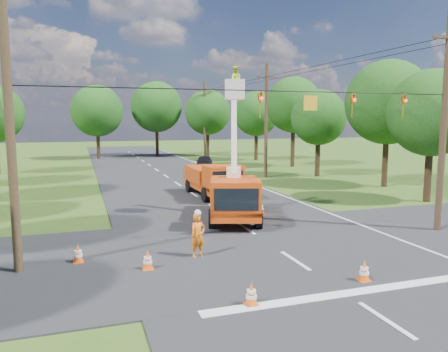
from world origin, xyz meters
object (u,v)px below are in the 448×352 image
object	(u,v)px
pole_right_far	(205,119)
tree_far_b	(156,107)
distant_car	(204,162)
traffic_cone_7	(243,183)
traffic_cone_2	(261,207)
tree_right_d	(294,105)
pole_right_near	(444,121)
tree_right_b	(388,102)
bucket_truck	(235,189)
traffic_cone_3	(231,198)
pole_right_mid	(266,120)
tree_right_a	(432,113)
second_truck	(213,179)
tree_far_a	(97,111)
ground_worker	(198,236)
pole_left	(11,141)
tree_right_c	(319,118)
traffic_cone_4	(148,260)
traffic_cone_1	(364,271)
traffic_cone_5	(78,254)
traffic_cone_0	(251,294)
tree_right_e	(256,114)
tree_far_c	(208,112)

from	to	relation	value
pole_right_far	tree_far_b	size ratio (longest dim) A/B	0.97
distant_car	traffic_cone_7	bearing A→B (deg)	-73.87
traffic_cone_2	tree_right_d	size ratio (longest dim) A/B	0.07
pole_right_near	tree_right_b	bearing A→B (deg)	61.56
bucket_truck	tree_right_b	xyz separation A→B (m)	(14.85, 6.98, 4.79)
traffic_cone_3	pole_right_mid	xyz separation A→B (m)	(7.09, 10.90, 4.75)
bucket_truck	tree_right_a	distance (m)	13.95
second_truck	pole_right_far	size ratio (longest dim) A/B	0.63
tree_right_d	tree_far_a	distance (m)	25.46
bucket_truck	ground_worker	world-z (taller)	bucket_truck
pole_left	tree_right_c	size ratio (longest dim) A/B	1.15
pole_right_mid	pole_right_far	xyz separation A→B (m)	(0.00, 20.00, 0.00)
distant_car	second_truck	bearing A→B (deg)	-84.64
pole_right_far	pole_left	size ratio (longest dim) A/B	1.11
distant_car	pole_right_mid	xyz separation A→B (m)	(3.53, -7.78, 4.40)
second_truck	traffic_cone_4	world-z (taller)	second_truck
traffic_cone_1	pole_right_far	world-z (taller)	pole_right_far
traffic_cone_3	pole_left	bearing A→B (deg)	-140.16
traffic_cone_3	traffic_cone_5	distance (m)	12.52
traffic_cone_1	traffic_cone_4	size ratio (longest dim) A/B	1.00
distant_car	traffic_cone_0	world-z (taller)	distant_car
distant_car	traffic_cone_2	world-z (taller)	distant_car
traffic_cone_5	tree_right_d	world-z (taller)	tree_right_d
traffic_cone_7	second_truck	bearing A→B (deg)	-139.10
traffic_cone_2	traffic_cone_3	world-z (taller)	same
traffic_cone_7	tree_right_c	size ratio (longest dim) A/B	0.09
traffic_cone_0	pole_right_far	size ratio (longest dim) A/B	0.07
second_truck	traffic_cone_4	size ratio (longest dim) A/B	8.81
pole_right_mid	traffic_cone_4	bearing A→B (deg)	-123.05
traffic_cone_4	tree_right_e	bearing A→B (deg)	62.20
traffic_cone_2	traffic_cone_4	world-z (taller)	same
pole_right_mid	tree_far_a	size ratio (longest dim) A/B	1.05
traffic_cone_4	tree_far_c	xyz separation A→B (m)	(14.77, 43.17, 5.70)
traffic_cone_1	tree_far_b	bearing A→B (deg)	87.91
traffic_cone_1	tree_right_a	bearing A→B (deg)	40.34
traffic_cone_5	traffic_cone_2	bearing A→B (deg)	30.09
bucket_truck	pole_right_near	xyz separation A→B (m)	(8.35, -5.02, 3.46)
traffic_cone_0	pole_right_far	xyz separation A→B (m)	(11.46, 45.04, 4.75)
ground_worker	pole_left	size ratio (longest dim) A/B	0.19
traffic_cone_4	tree_far_b	distance (m)	47.34
traffic_cone_1	tree_far_a	size ratio (longest dim) A/B	0.07
traffic_cone_1	pole_right_mid	bearing A→B (deg)	73.36
ground_worker	tree_far_c	size ratio (longest dim) A/B	0.18
tree_right_a	tree_far_c	distance (m)	36.22
pole_right_far	tree_right_e	bearing A→B (deg)	-43.33
traffic_cone_5	distant_car	bearing A→B (deg)	65.44
ground_worker	tree_far_a	distance (m)	43.72
traffic_cone_1	pole_left	distance (m)	12.30
traffic_cone_4	second_truck	bearing A→B (deg)	63.90
bucket_truck	distant_car	distance (m)	23.28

